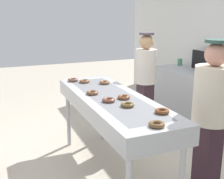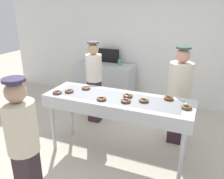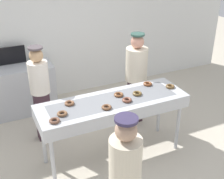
% 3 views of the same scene
% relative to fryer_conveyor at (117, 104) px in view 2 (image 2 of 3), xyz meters
% --- Properties ---
extents(ground_plane, '(16.00, 16.00, 0.00)m').
position_rel_fryer_conveyor_xyz_m(ground_plane, '(0.00, 0.00, -0.89)').
color(ground_plane, beige).
extents(back_wall, '(8.00, 0.12, 2.83)m').
position_rel_fryer_conveyor_xyz_m(back_wall, '(0.00, 2.39, 0.53)').
color(back_wall, white).
rests_on(back_wall, ground).
extents(fryer_conveyor, '(2.20, 0.70, 0.98)m').
position_rel_fryer_conveyor_xyz_m(fryer_conveyor, '(0.00, 0.00, 0.00)').
color(fryer_conveyor, '#B7BABF').
rests_on(fryer_conveyor, ground).
extents(chocolate_donut_0, '(0.20, 0.20, 0.04)m').
position_rel_fryer_conveyor_xyz_m(chocolate_donut_0, '(-0.91, -0.21, 0.12)').
color(chocolate_donut_0, brown).
rests_on(chocolate_donut_0, fryer_conveyor).
extents(chocolate_donut_1, '(0.14, 0.14, 0.04)m').
position_rel_fryer_conveyor_xyz_m(chocolate_donut_1, '(-0.77, -0.08, 0.12)').
color(chocolate_donut_1, brown).
rests_on(chocolate_donut_1, fryer_conveyor).
extents(chocolate_donut_2, '(0.17, 0.17, 0.04)m').
position_rel_fryer_conveyor_xyz_m(chocolate_donut_2, '(-0.60, 0.14, 0.12)').
color(chocolate_donut_2, brown).
rests_on(chocolate_donut_2, fryer_conveyor).
extents(chocolate_donut_3, '(0.16, 0.16, 0.04)m').
position_rel_fryer_conveyor_xyz_m(chocolate_donut_3, '(0.98, -0.01, 0.12)').
color(chocolate_donut_3, brown).
rests_on(chocolate_donut_3, fryer_conveyor).
extents(chocolate_donut_4, '(0.20, 0.20, 0.04)m').
position_rel_fryer_conveyor_xyz_m(chocolate_donut_4, '(0.40, 0.00, 0.12)').
color(chocolate_donut_4, brown).
rests_on(chocolate_donut_4, fryer_conveyor).
extents(chocolate_donut_5, '(0.19, 0.19, 0.04)m').
position_rel_fryer_conveyor_xyz_m(chocolate_donut_5, '(-0.18, -0.18, 0.12)').
color(chocolate_donut_5, brown).
rests_on(chocolate_donut_5, fryer_conveyor).
extents(chocolate_donut_6, '(0.19, 0.19, 0.04)m').
position_rel_fryer_conveyor_xyz_m(chocolate_donut_6, '(0.13, 0.08, 0.12)').
color(chocolate_donut_6, brown).
rests_on(chocolate_donut_6, fryer_conveyor).
extents(chocolate_donut_7, '(0.17, 0.17, 0.04)m').
position_rel_fryer_conveyor_xyz_m(chocolate_donut_7, '(0.70, 0.22, 0.12)').
color(chocolate_donut_7, brown).
rests_on(chocolate_donut_7, fryer_conveyor).
extents(chocolate_donut_8, '(0.17, 0.17, 0.04)m').
position_rel_fryer_conveyor_xyz_m(chocolate_donut_8, '(0.17, -0.11, 0.12)').
color(chocolate_donut_8, brown).
rests_on(chocolate_donut_8, fryer_conveyor).
extents(worker_baker, '(0.37, 0.37, 1.66)m').
position_rel_fryer_conveyor_xyz_m(worker_baker, '(0.79, 0.73, 0.08)').
color(worker_baker, '#331E28').
rests_on(worker_baker, ground).
extents(worker_assistant, '(0.31, 0.31, 1.62)m').
position_rel_fryer_conveyor_xyz_m(worker_assistant, '(-0.84, 0.90, 0.02)').
color(worker_assistant, '#39242D').
rests_on(worker_assistant, ground).
extents(customer_waiting, '(0.33, 0.33, 1.62)m').
position_rel_fryer_conveyor_xyz_m(customer_waiting, '(-0.51, -1.38, 0.03)').
color(customer_waiting, '#302128').
rests_on(customer_waiting, ground).
extents(prep_counter, '(1.39, 0.56, 0.93)m').
position_rel_fryer_conveyor_xyz_m(prep_counter, '(-1.09, 1.94, -0.42)').
color(prep_counter, '#B7BABF').
rests_on(prep_counter, ground).
extents(paper_cup_0, '(0.09, 0.09, 0.13)m').
position_rel_fryer_conveyor_xyz_m(paper_cup_0, '(-1.62, 2.08, 0.11)').
color(paper_cup_0, '#4C8C66').
rests_on(paper_cup_0, prep_counter).
extents(paper_cup_1, '(0.09, 0.09, 0.13)m').
position_rel_fryer_conveyor_xyz_m(paper_cup_1, '(-0.74, 2.02, 0.11)').
color(paper_cup_1, '#4C8C66').
rests_on(paper_cup_1, prep_counter).
extents(menu_display, '(0.55, 0.04, 0.33)m').
position_rel_fryer_conveyor_xyz_m(menu_display, '(-1.09, 2.17, 0.21)').
color(menu_display, black).
rests_on(menu_display, prep_counter).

